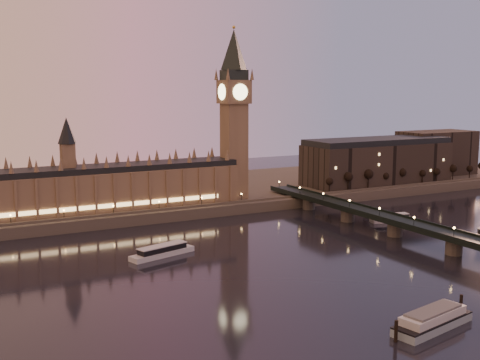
% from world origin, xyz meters
% --- Properties ---
extents(ground, '(700.00, 700.00, 0.00)m').
position_xyz_m(ground, '(0.00, 0.00, 0.00)').
color(ground, black).
rests_on(ground, ground).
extents(far_embankment, '(560.00, 130.00, 6.00)m').
position_xyz_m(far_embankment, '(30.00, 165.00, 3.00)').
color(far_embankment, '#423D35').
rests_on(far_embankment, ground).
extents(palace_of_westminster, '(180.00, 26.62, 52.00)m').
position_xyz_m(palace_of_westminster, '(-40.12, 120.99, 21.71)').
color(palace_of_westminster, brown).
rests_on(palace_of_westminster, ground).
extents(big_ben, '(17.68, 17.68, 104.00)m').
position_xyz_m(big_ben, '(53.99, 120.99, 63.95)').
color(big_ben, brown).
rests_on(big_ben, ground).
extents(westminster_bridge, '(13.20, 260.00, 15.30)m').
position_xyz_m(westminster_bridge, '(91.61, 0.00, 5.52)').
color(westminster_bridge, black).
rests_on(westminster_bridge, ground).
extents(city_block, '(155.00, 45.00, 34.00)m').
position_xyz_m(city_block, '(194.94, 130.93, 22.24)').
color(city_block, black).
rests_on(city_block, ground).
extents(bare_tree_0, '(5.51, 5.51, 11.20)m').
position_xyz_m(bare_tree_0, '(117.74, 109.00, 14.34)').
color(bare_tree_0, black).
rests_on(bare_tree_0, ground).
extents(bare_tree_1, '(5.51, 5.51, 11.20)m').
position_xyz_m(bare_tree_1, '(133.63, 109.00, 14.34)').
color(bare_tree_1, black).
rests_on(bare_tree_1, ground).
extents(bare_tree_2, '(5.51, 5.51, 11.20)m').
position_xyz_m(bare_tree_2, '(149.52, 109.00, 14.34)').
color(bare_tree_2, black).
rests_on(bare_tree_2, ground).
extents(bare_tree_3, '(5.51, 5.51, 11.20)m').
position_xyz_m(bare_tree_3, '(165.40, 109.00, 14.34)').
color(bare_tree_3, black).
rests_on(bare_tree_3, ground).
extents(bare_tree_4, '(5.51, 5.51, 11.20)m').
position_xyz_m(bare_tree_4, '(181.29, 109.00, 14.34)').
color(bare_tree_4, black).
rests_on(bare_tree_4, ground).
extents(bare_tree_5, '(5.51, 5.51, 11.20)m').
position_xyz_m(bare_tree_5, '(197.17, 109.00, 14.34)').
color(bare_tree_5, black).
rests_on(bare_tree_5, ground).
extents(bare_tree_6, '(5.51, 5.51, 11.20)m').
position_xyz_m(bare_tree_6, '(213.06, 109.00, 14.34)').
color(bare_tree_6, black).
rests_on(bare_tree_6, ground).
extents(bare_tree_7, '(5.51, 5.51, 11.20)m').
position_xyz_m(bare_tree_7, '(228.94, 109.00, 14.34)').
color(bare_tree_7, black).
rests_on(bare_tree_7, ground).
extents(bare_tree_8, '(5.51, 5.51, 11.20)m').
position_xyz_m(bare_tree_8, '(244.83, 109.00, 14.34)').
color(bare_tree_8, black).
rests_on(bare_tree_8, ground).
extents(cruise_boat_a, '(31.75, 15.13, 4.98)m').
position_xyz_m(cruise_boat_a, '(-23.82, 38.98, 2.19)').
color(cruise_boat_a, silver).
rests_on(cruise_boat_a, ground).
extents(cruise_boat_b, '(25.30, 11.54, 4.53)m').
position_xyz_m(cruise_boat_b, '(113.09, 44.69, 2.00)').
color(cruise_boat_b, silver).
rests_on(cruise_boat_b, ground).
extents(moored_barge, '(35.11, 14.64, 6.56)m').
position_xyz_m(moored_barge, '(21.56, -75.92, 2.77)').
color(moored_barge, '#8DA7B4').
rests_on(moored_barge, ground).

